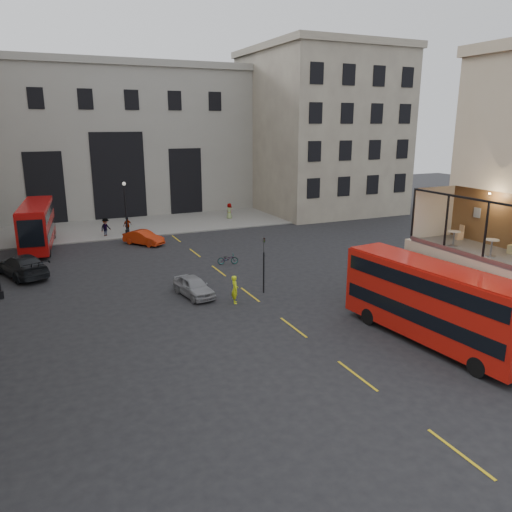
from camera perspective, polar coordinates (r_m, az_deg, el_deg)
name	(u,v)px	position (r m, az deg, el deg)	size (l,w,h in m)	color
ground	(392,367)	(24.67, 15.33, -12.14)	(140.00, 140.00, 0.00)	black
host_frontage	(498,302)	(28.20, 25.95, -4.72)	(3.00, 11.00, 4.50)	tan
cafe_floor	(504,258)	(27.57, 26.49, -0.21)	(3.00, 10.00, 0.10)	slate
gateway	(109,136)	(65.31, -16.41, 12.99)	(35.00, 10.60, 18.00)	gray
building_right	(319,128)	(66.28, 7.25, 14.36)	(16.60, 18.60, 20.00)	#A59C85
pavement_far	(121,227)	(56.35, -15.22, 3.26)	(40.00, 12.00, 0.12)	slate
traffic_light_near	(264,258)	(32.80, 0.90, -0.21)	(0.16, 0.20, 3.80)	black
traffic_light_far	(29,230)	(45.43, -24.53, 2.73)	(0.16, 0.20, 3.80)	black
street_lamp_b	(126,211)	(52.04, -14.66, 4.98)	(0.36, 0.36, 5.33)	black
bus_near	(432,300)	(26.96, 19.49, -4.73)	(3.47, 10.58, 4.15)	#AE140C
bus_far	(37,223)	(48.91, -23.76, 3.44)	(3.40, 10.41, 4.08)	#A20C0B
car_a	(194,286)	(32.95, -7.14, -3.46)	(1.55, 3.86, 1.31)	gray
car_b	(144,238)	(47.58, -12.73, 2.06)	(1.40, 4.03, 1.33)	#B3280B
car_c	(22,266)	(40.58, -25.16, -1.02)	(2.30, 5.66, 1.64)	black
bicycle	(228,259)	(40.09, -3.24, -0.34)	(0.57, 1.64, 0.86)	gray
cyclist	(235,289)	(31.39, -2.43, -3.84)	(0.66, 0.43, 1.80)	#D1E618
pedestrian_a	(44,240)	(48.56, -23.10, 1.68)	(0.82, 0.64, 1.68)	gray
pedestrian_b	(106,228)	(51.64, -16.80, 3.12)	(1.23, 0.71, 1.91)	gray
pedestrian_c	(127,225)	(52.66, -14.49, 3.42)	(1.02, 0.43, 1.75)	gray
pedestrian_d	(229,211)	(58.83, -3.07, 5.13)	(0.92, 0.60, 1.88)	gray
cafe_table_mid	(492,245)	(27.36, 25.34, 1.15)	(0.68, 0.68, 0.85)	beige
cafe_table_far	(454,236)	(28.85, 21.69, 2.14)	(0.65, 0.65, 0.81)	beige
cafe_chair_d	(459,235)	(30.64, 22.15, 2.24)	(0.47, 0.47, 0.82)	tan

